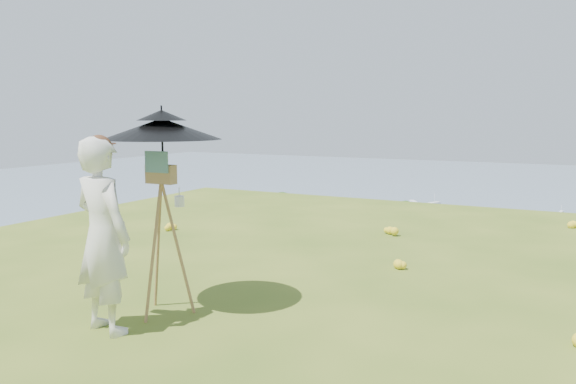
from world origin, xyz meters
The scene contains 11 objects.
ground centered at (0.00, 0.00, 0.00)m, with size 14.00×14.00×0.00m, color #46641C.
bay_water centered at (0.00, 240.00, -34.00)m, with size 700.00×700.00×0.00m, color slate.
peninsula centered at (-75.00, 155.00, -29.00)m, with size 90.00×60.00×12.00m, color #10350E, non-canonical shape.
slope_trees centered at (0.00, 35.00, -15.00)m, with size 110.00×50.00×6.00m, color #1E4514, non-canonical shape.
harbor_town centered at (0.00, 75.00, -29.50)m, with size 110.00×22.00×5.00m, color silver, non-canonical shape.
moored_boats centered at (-12.50, 161.00, -33.65)m, with size 140.00×140.00×0.70m, color white, non-canonical shape.
wildflowers centered at (0.00, 0.25, 0.06)m, with size 10.00×10.50×0.12m, color yellow, non-canonical shape.
painter centered at (-1.82, -1.78, 0.86)m, with size 0.63×0.41×1.73m, color white.
field_easel centered at (-1.65, -1.19, 0.79)m, with size 0.60×0.60×1.57m, color olive, non-canonical shape.
sun_umbrella centered at (-1.64, -1.16, 1.65)m, with size 1.11×1.11×0.70m, color black, non-canonical shape.
painter_cap centered at (-1.82, -1.78, 1.68)m, with size 0.21×0.26×0.10m, color #E07B81, non-canonical shape.
Camera 1 is at (1.80, -5.30, 1.89)m, focal length 35.00 mm.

